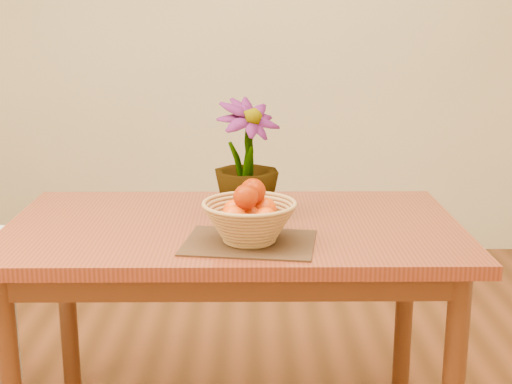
{
  "coord_description": "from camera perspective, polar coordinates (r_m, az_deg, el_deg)",
  "views": [
    {
      "loc": [
        0.05,
        -1.82,
        1.38
      ],
      "look_at": [
        0.07,
        0.1,
        0.9
      ],
      "focal_mm": 50.0,
      "sensor_mm": 36.0,
      "label": 1
    }
  ],
  "objects": [
    {
      "name": "potted_plant",
      "position": [
        2.23,
        -0.78,
        2.64
      ],
      "size": [
        0.29,
        0.29,
        0.37
      ],
      "primitive_type": "imported",
      "rotation": [
        0.0,
        0.0,
        0.61
      ],
      "color": "#1C4A15",
      "rests_on": "table"
    },
    {
      "name": "wall_back",
      "position": [
        4.07,
        -1.26,
        13.68
      ],
      "size": [
        4.0,
        0.02,
        2.7
      ],
      "primitive_type": "cube",
      "color": "beige",
      "rests_on": "floor"
    },
    {
      "name": "wicker_basket",
      "position": [
        2.0,
        -0.53,
        -2.54
      ],
      "size": [
        0.27,
        0.27,
        0.11
      ],
      "color": "tan",
      "rests_on": "placemat"
    },
    {
      "name": "table",
      "position": [
        2.24,
        -1.79,
        -4.64
      ],
      "size": [
        1.4,
        0.8,
        0.75
      ],
      "color": "maroon",
      "rests_on": "floor"
    },
    {
      "name": "placemat",
      "position": [
        2.01,
        -0.53,
        -4.07
      ],
      "size": [
        0.4,
        0.32,
        0.01
      ],
      "primitive_type": "cube",
      "rotation": [
        0.0,
        0.0,
        -0.14
      ],
      "color": "#3D2516",
      "rests_on": "table"
    },
    {
      "name": "orange_pile",
      "position": [
        1.98,
        -0.52,
        -1.02
      ],
      "size": [
        0.16,
        0.16,
        0.13
      ],
      "rotation": [
        0.0,
        0.0,
        0.19
      ],
      "color": "red",
      "rests_on": "wicker_basket"
    }
  ]
}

